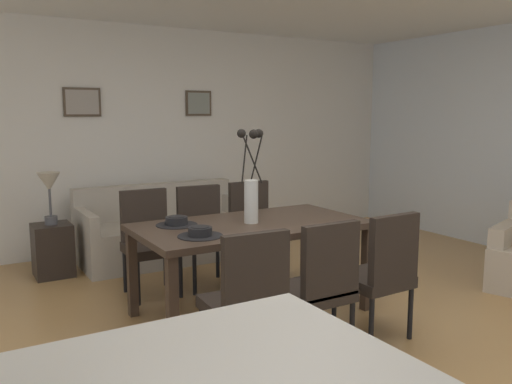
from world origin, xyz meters
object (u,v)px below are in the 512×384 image
Objects in this scene: dining_chair_mid_right at (254,224)px; centerpiece_vase at (251,187)px; dining_chair_mid_left at (381,270)px; side_table at (53,250)px; dining_table at (251,232)px; framed_picture_left at (82,102)px; framed_picture_center at (199,103)px; dining_chair_near_left at (247,295)px; table_lamp at (49,187)px; dining_chair_far_left at (319,282)px; dining_chair_near_right at (148,237)px; bowl_near_right at (177,220)px; bowl_near_left at (200,231)px; dining_chair_far_right at (203,231)px; sofa at (165,233)px.

centerpiece_vase is (-0.54, -0.89, 0.51)m from dining_chair_mid_right.
side_table is at bearing 122.01° from dining_chair_mid_left.
framed_picture_left is (-0.70, 2.49, 1.05)m from dining_table.
framed_picture_center is (1.39, 0.00, -0.00)m from framed_picture_left.
dining_chair_near_left is 1.80× the size of table_lamp.
dining_chair_far_left is at bearing -1.64° from dining_chair_near_left.
dining_table is 1.96× the size of dining_chair_near_right.
bowl_near_right is (-0.53, 1.12, 0.27)m from dining_chair_far_left.
bowl_near_left is at bearing 127.76° from dining_chair_far_left.
bowl_near_left is (-0.00, -1.11, 0.27)m from dining_chair_near_right.
dining_chair_mid_right is (1.09, 1.78, 0.00)m from dining_chair_near_left.
table_lamp is (-1.18, 2.75, 0.38)m from dining_chair_far_left.
table_lamp is at bearing -161.19° from framed_picture_center.
dining_chair_near_left and dining_chair_mid_left have the same top height.
dining_table is at bearing 58.61° from dining_chair_near_left.
bowl_near_left is at bearing -158.04° from centerpiece_vase.
table_lamp is at bearing 124.38° from dining_chair_near_right.
dining_chair_far_right is at bearing -177.96° from dining_chair_mid_right.
dining_chair_far_left is at bearing -107.25° from dining_chair_mid_right.
sofa is (0.01, 2.81, -0.23)m from dining_chair_far_left.
side_table is 1.55× the size of framed_picture_center.
framed_picture_center is (0.17, 3.39, 1.20)m from dining_chair_mid_left.
table_lamp reaches higher than dining_chair_near_right.
dining_table is 1.96× the size of dining_chair_near_left.
side_table is 2.47m from framed_picture_center.
centerpiece_vase is (-0.53, 0.91, 0.51)m from dining_chair_mid_left.
dining_chair_far_left reaches higher than side_table.
dining_chair_far_left is (-0.01, -0.90, -0.15)m from dining_table.
framed_picture_left is (-1.24, 1.60, 1.20)m from dining_chair_mid_right.
framed_picture_center reaches higher than table_lamp.
bowl_near_left is 0.51× the size of framed_picture_center.
framed_picture_center is (0.71, 1.62, 1.20)m from dining_chair_far_right.
framed_picture_center is at bearing 61.43° from bowl_near_right.
framed_picture_center is at bearing 18.81° from side_table.
dining_chair_near_right is 1.80× the size of table_lamp.
bowl_near_left is at bearing -72.45° from side_table.
bowl_near_right is (-1.07, 1.12, 0.27)m from dining_chair_mid_left.
dining_chair_near_left is at bearing 178.94° from dining_chair_mid_left.
framed_picture_left reaches higher than centerpiece_vase.
dining_chair_mid_left is at bearing -59.78° from dining_table.
table_lamp is at bearing 180.00° from side_table.
dining_chair_mid_left reaches higher than sofa.
sofa is at bearing 90.02° from centerpiece_vase.
dining_chair_mid_left is at bearing -1.06° from dining_chair_near_left.
centerpiece_vase is at bearing -121.49° from dining_chair_mid_right.
dining_chair_mid_left is 1.57m from bowl_near_right.
dining_chair_far_right is 5.41× the size of bowl_near_left.
framed_picture_center is (0.70, 0.58, 1.44)m from sofa.
dining_table is 3.46× the size of side_table.
bowl_near_right is (-0.54, 0.22, -0.24)m from centerpiece_vase.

